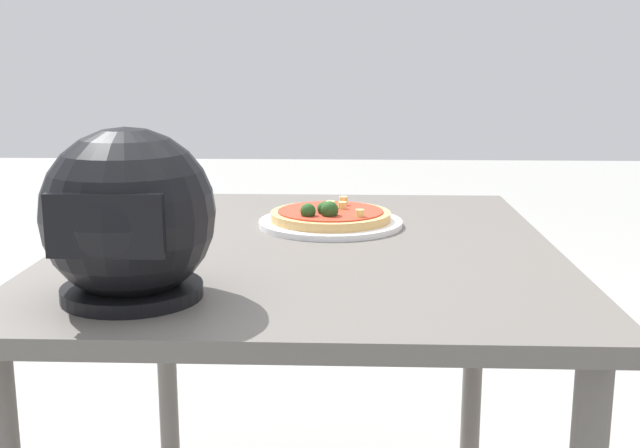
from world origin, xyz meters
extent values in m
cube|color=#5B5651|center=(0.00, 0.00, 0.73)|extent=(0.92, 1.06, 0.03)
cylinder|color=#5B5651|center=(-0.40, -0.47, 0.36)|extent=(0.05, 0.05, 0.71)
cylinder|color=#5B5651|center=(0.40, -0.47, 0.36)|extent=(0.05, 0.05, 0.71)
cylinder|color=white|center=(-0.04, -0.15, 0.75)|extent=(0.30, 0.30, 0.01)
cylinder|color=tan|center=(-0.04, -0.15, 0.76)|extent=(0.25, 0.25, 0.02)
cylinder|color=red|center=(-0.04, -0.15, 0.77)|extent=(0.22, 0.22, 0.00)
sphere|color=#234C1E|center=(-0.04, -0.10, 0.79)|extent=(0.04, 0.04, 0.04)
sphere|color=#234C1E|center=(-0.03, -0.12, 0.78)|extent=(0.03, 0.03, 0.03)
sphere|color=#234C1E|center=(0.01, -0.09, 0.78)|extent=(0.03, 0.03, 0.03)
cylinder|color=#E0D172|center=(-0.10, -0.09, 0.78)|extent=(0.02, 0.02, 0.01)
cylinder|color=#E0D172|center=(-0.06, -0.17, 0.78)|extent=(0.02, 0.02, 0.01)
cylinder|color=#E0D172|center=(-0.06, -0.21, 0.78)|extent=(0.03, 0.03, 0.02)
cylinder|color=#E0D172|center=(-0.04, -0.18, 0.78)|extent=(0.02, 0.02, 0.02)
sphere|color=black|center=(0.24, 0.36, 0.87)|extent=(0.25, 0.25, 0.25)
cylinder|color=black|center=(0.24, 0.36, 0.75)|extent=(0.20, 0.20, 0.02)
cube|color=black|center=(0.24, 0.47, 0.87)|extent=(0.15, 0.02, 0.08)
camera|label=1|loc=(-0.08, 1.44, 1.09)|focal=44.00mm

